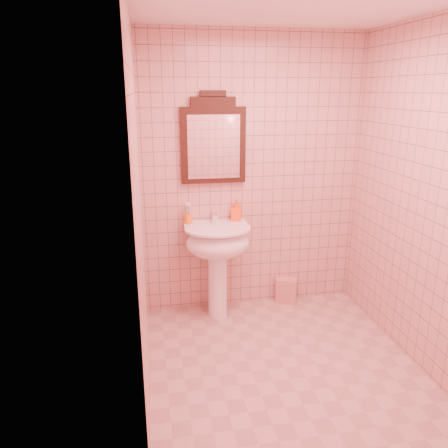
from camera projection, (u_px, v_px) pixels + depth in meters
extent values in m
plane|color=tan|center=(284.00, 368.00, 3.28)|extent=(2.20, 2.20, 0.00)
cube|color=tan|center=(253.00, 177.00, 3.95)|extent=(2.00, 0.02, 2.50)
cylinder|color=white|center=(218.00, 281.00, 3.95)|extent=(0.17, 0.17, 0.70)
ellipsoid|color=white|center=(218.00, 243.00, 3.82)|extent=(0.56, 0.46, 0.28)
cube|color=white|center=(215.00, 225.00, 3.94)|extent=(0.56, 0.15, 0.05)
cylinder|color=white|center=(218.00, 228.00, 3.78)|extent=(0.58, 0.58, 0.02)
cylinder|color=white|center=(215.00, 217.00, 3.92)|extent=(0.04, 0.04, 0.09)
cylinder|color=white|center=(216.00, 215.00, 3.86)|extent=(0.02, 0.10, 0.02)
cylinder|color=white|center=(217.00, 219.00, 3.82)|extent=(0.02, 0.02, 0.04)
cube|color=white|center=(214.00, 211.00, 3.91)|extent=(0.02, 0.07, 0.01)
cube|color=black|center=(213.00, 146.00, 3.78)|extent=(0.56, 0.05, 0.65)
cube|color=black|center=(213.00, 101.00, 3.67)|extent=(0.38, 0.05, 0.08)
cube|color=black|center=(213.00, 94.00, 3.65)|extent=(0.22, 0.05, 0.05)
cube|color=white|center=(214.00, 147.00, 3.76)|extent=(0.45, 0.01, 0.55)
cylinder|color=orange|center=(188.00, 219.00, 3.88)|extent=(0.07, 0.07, 0.09)
cylinder|color=silver|center=(190.00, 214.00, 3.87)|extent=(0.01, 0.01, 0.17)
cylinder|color=#338CD8|center=(189.00, 214.00, 3.88)|extent=(0.01, 0.01, 0.17)
cylinder|color=#E5334C|center=(187.00, 214.00, 3.88)|extent=(0.01, 0.01, 0.17)
cylinder|color=#3FBF59|center=(186.00, 215.00, 3.87)|extent=(0.01, 0.01, 0.17)
cylinder|color=#D8CC4C|center=(187.00, 215.00, 3.85)|extent=(0.01, 0.01, 0.17)
cylinder|color=purple|center=(189.00, 215.00, 3.86)|extent=(0.01, 0.01, 0.17)
imported|color=#FB5B15|center=(236.00, 210.00, 3.95)|extent=(0.11, 0.11, 0.20)
cube|color=#D77E86|center=(286.00, 290.00, 4.29)|extent=(0.23, 0.19, 0.24)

